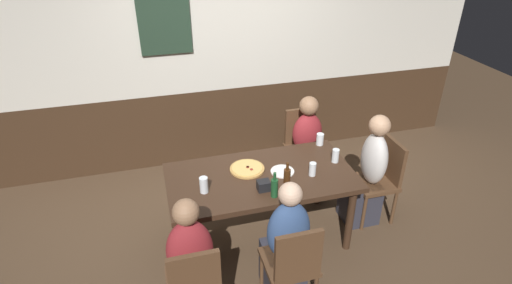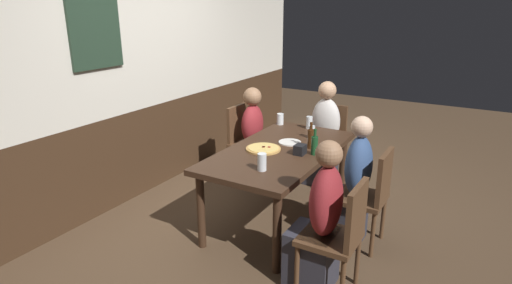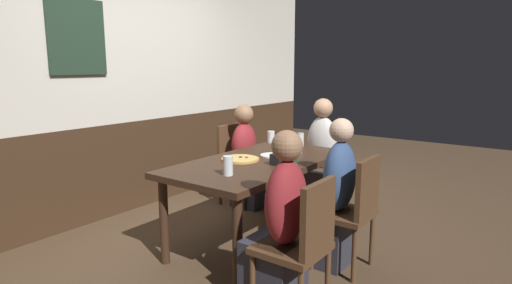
{
  "view_description": "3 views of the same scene",
  "coord_description": "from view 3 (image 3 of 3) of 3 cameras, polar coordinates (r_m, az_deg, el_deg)",
  "views": [
    {
      "loc": [
        -0.88,
        -2.97,
        2.85
      ],
      "look_at": [
        -0.03,
        0.05,
        1.06
      ],
      "focal_mm": 28.79,
      "sensor_mm": 36.0,
      "label": 1
    },
    {
      "loc": [
        -3.3,
        -1.66,
        2.04
      ],
      "look_at": [
        -0.19,
        0.15,
        0.84
      ],
      "focal_mm": 29.53,
      "sensor_mm": 36.0,
      "label": 2
    },
    {
      "loc": [
        -2.84,
        -2.05,
        1.54
      ],
      "look_at": [
        -0.11,
        -0.05,
        0.92
      ],
      "focal_mm": 29.68,
      "sensor_mm": 36.0,
      "label": 3
    }
  ],
  "objects": [
    {
      "name": "ground_plane",
      "position": [
        3.83,
        0.4,
        -13.33
      ],
      "size": [
        12.0,
        12.0,
        0.0
      ],
      "primitive_type": "plane",
      "color": "#4C3826"
    },
    {
      "name": "wall_back",
      "position": [
        4.67,
        -16.4,
        7.07
      ],
      "size": [
        6.4,
        0.13,
        2.6
      ],
      "color": "#3D2819",
      "rests_on": "ground_plane"
    },
    {
      "name": "dining_table",
      "position": [
        3.61,
        0.41,
        -3.71
      ],
      "size": [
        1.71,
        0.89,
        0.74
      ],
      "color": "#382316",
      "rests_on": "ground_plane"
    },
    {
      "name": "chair_right_far",
      "position": [
        4.74,
        -2.72,
        -2.34
      ],
      "size": [
        0.4,
        0.4,
        0.88
      ],
      "color": "#513521",
      "rests_on": "ground_plane"
    },
    {
      "name": "chair_left_near",
      "position": [
        2.62,
        6.23,
        -13.1
      ],
      "size": [
        0.4,
        0.4,
        0.88
      ],
      "color": "#513521",
      "rests_on": "ground_plane"
    },
    {
      "name": "chair_head_east",
      "position": [
        4.71,
        9.48,
        -2.55
      ],
      "size": [
        0.4,
        0.4,
        0.88
      ],
      "color": "#513521",
      "rests_on": "ground_plane"
    },
    {
      "name": "chair_mid_near",
      "position": [
        3.25,
        12.95,
        -8.58
      ],
      "size": [
        0.4,
        0.4,
        0.88
      ],
      "color": "#513521",
      "rests_on": "ground_plane"
    },
    {
      "name": "person_right_far",
      "position": [
        4.65,
        -1.15,
        -2.86
      ],
      "size": [
        0.34,
        0.37,
        1.12
      ],
      "color": "#2D2D38",
      "rests_on": "ground_plane"
    },
    {
      "name": "person_left_near",
      "position": [
        2.7,
        3.18,
        -12.51
      ],
      "size": [
        0.34,
        0.37,
        1.16
      ],
      "color": "#2D2D38",
      "rests_on": "ground_plane"
    },
    {
      "name": "person_head_east",
      "position": [
        4.57,
        8.58,
        -2.79
      ],
      "size": [
        0.37,
        0.34,
        1.19
      ],
      "color": "#2D2D38",
      "rests_on": "ground_plane"
    },
    {
      "name": "person_mid_near",
      "position": [
        3.32,
        10.34,
        -8.33
      ],
      "size": [
        0.34,
        0.37,
        1.15
      ],
      "color": "#2D2D38",
      "rests_on": "ground_plane"
    },
    {
      "name": "pizza",
      "position": [
        3.59,
        -2.13,
        -2.3
      ],
      "size": [
        0.32,
        0.32,
        0.03
      ],
      "color": "tan",
      "rests_on": "dining_table"
    },
    {
      "name": "pint_glass_amber",
      "position": [
        3.89,
        5.75,
        -0.69
      ],
      "size": [
        0.06,
        0.06,
        0.13
      ],
      "color": "silver",
      "rests_on": "dining_table"
    },
    {
      "name": "beer_glass_tall",
      "position": [
        4.39,
        2.04,
        0.58
      ],
      "size": [
        0.08,
        0.08,
        0.12
      ],
      "color": "silver",
      "rests_on": "dining_table"
    },
    {
      "name": "beer_glass_half",
      "position": [
        3.1,
        -3.8,
        -3.39
      ],
      "size": [
        0.07,
        0.07,
        0.14
      ],
      "color": "silver",
      "rests_on": "dining_table"
    },
    {
      "name": "pint_glass_stout",
      "position": [
        4.22,
        6.0,
        0.21
      ],
      "size": [
        0.07,
        0.07,
        0.13
      ],
      "color": "silver",
      "rests_on": "dining_table"
    },
    {
      "name": "beer_bottle_green",
      "position": [
        3.41,
        5.11,
        -1.62
      ],
      "size": [
        0.06,
        0.06,
        0.24
      ],
      "color": "#194723",
      "rests_on": "dining_table"
    },
    {
      "name": "beer_bottle_brown",
      "position": [
        3.58,
        4.96,
        -0.95
      ],
      "size": [
        0.06,
        0.06,
        0.25
      ],
      "color": "#42230F",
      "rests_on": "dining_table"
    },
    {
      "name": "plate_white_large",
      "position": [
        3.75,
        2.27,
        -1.82
      ],
      "size": [
        0.22,
        0.22,
        0.01
      ],
      "primitive_type": "cylinder",
      "color": "white",
      "rests_on": "dining_table"
    },
    {
      "name": "condiment_caddy",
      "position": [
        3.43,
        2.97,
        -2.33
      ],
      "size": [
        0.11,
        0.09,
        0.09
      ],
      "primitive_type": "cube",
      "color": "black",
      "rests_on": "dining_table"
    }
  ]
}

